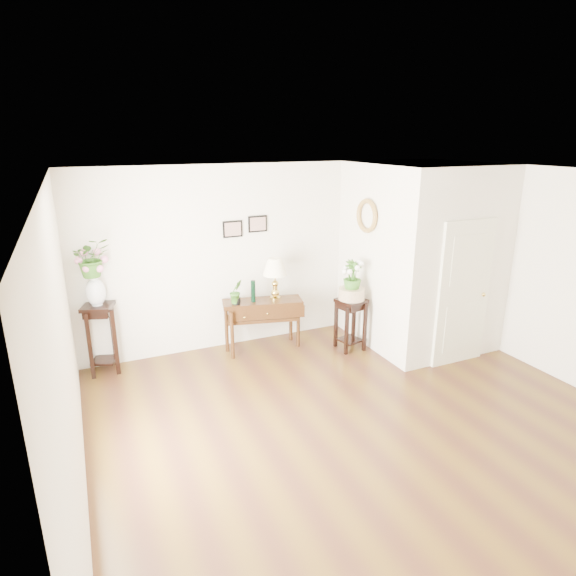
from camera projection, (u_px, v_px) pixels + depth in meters
floor at (363, 421)px, 5.61m from camera, size 6.00×5.50×0.02m
ceiling at (377, 176)px, 4.77m from camera, size 6.00×5.50×0.02m
wall_back at (273, 254)px, 7.58m from camera, size 6.00×0.02×2.80m
wall_left at (66, 358)px, 4.02m from camera, size 0.02×5.50×2.80m
wall_right at (561, 277)px, 6.36m from camera, size 0.02×5.50×2.80m
partition at (420, 254)px, 7.55m from camera, size 1.80×1.95×2.80m
door at (463, 294)px, 6.79m from camera, size 0.90×0.05×2.10m
art_print_left at (233, 229)px, 7.17m from camera, size 0.30×0.02×0.25m
art_print_right at (258, 224)px, 7.32m from camera, size 0.30×0.02×0.25m
wall_ornament at (367, 216)px, 7.10m from camera, size 0.07×0.51×0.51m
console_table at (263, 325)px, 7.40m from camera, size 1.26×0.66×0.80m
table_lamp at (275, 277)px, 7.26m from camera, size 0.38×0.38×0.65m
green_vase at (253, 291)px, 7.18m from camera, size 0.08×0.08×0.33m
potted_plant at (236, 293)px, 7.07m from camera, size 0.23×0.20×0.36m
plant_stand_a at (102, 339)px, 6.66m from camera, size 0.49×0.49×0.99m
porcelain_vase at (95, 289)px, 6.45m from camera, size 0.33×0.33×0.45m
lily_arrangement at (91, 257)px, 6.31m from camera, size 0.54×0.49×0.52m
plant_stand_b at (350, 324)px, 7.41m from camera, size 0.46×0.46×0.81m
ceramic_bowl at (352, 294)px, 7.27m from camera, size 0.51×0.51×0.18m
narcissus at (352, 276)px, 7.18m from camera, size 0.31×0.31×0.48m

